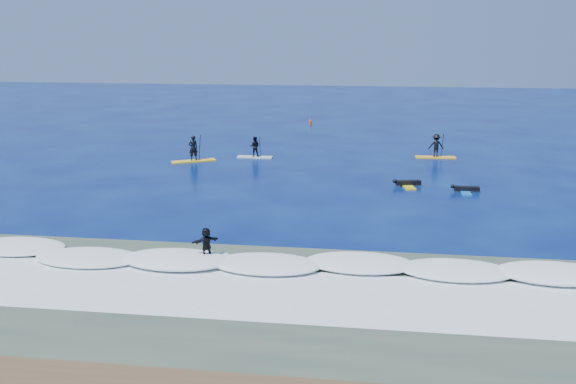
# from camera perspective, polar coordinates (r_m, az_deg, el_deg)

# --- Properties ---
(ground) EXTENTS (160.00, 160.00, 0.00)m
(ground) POSITION_cam_1_polar(r_m,az_deg,el_deg) (37.58, -0.80, -1.09)
(ground) COLOR #030D49
(ground) RESTS_ON ground
(shallow_water) EXTENTS (90.00, 13.00, 0.01)m
(shallow_water) POSITION_cam_1_polar(r_m,az_deg,el_deg) (24.61, -5.77, -9.72)
(shallow_water) COLOR #334537
(shallow_water) RESTS_ON ground
(breaking_wave) EXTENTS (40.00, 6.00, 0.30)m
(breaking_wave) POSITION_cam_1_polar(r_m,az_deg,el_deg) (28.22, -3.87, -6.46)
(breaking_wave) COLOR white
(breaking_wave) RESTS_ON ground
(whitewater) EXTENTS (34.00, 5.00, 0.02)m
(whitewater) POSITION_cam_1_polar(r_m,az_deg,el_deg) (25.51, -5.24, -8.83)
(whitewater) COLOR silver
(whitewater) RESTS_ON ground
(sup_paddler_left) EXTENTS (3.35, 2.39, 2.37)m
(sup_paddler_left) POSITION_cam_1_polar(r_m,az_deg,el_deg) (50.00, -8.41, 3.52)
(sup_paddler_left) COLOR yellow
(sup_paddler_left) RESTS_ON ground
(sup_paddler_center) EXTENTS (2.78, 0.70, 1.95)m
(sup_paddler_center) POSITION_cam_1_polar(r_m,az_deg,el_deg) (51.08, -2.97, 3.87)
(sup_paddler_center) COLOR silver
(sup_paddler_center) RESTS_ON ground
(sup_paddler_right) EXTENTS (3.19, 0.95, 2.21)m
(sup_paddler_right) POSITION_cam_1_polar(r_m,az_deg,el_deg) (52.25, 13.02, 3.91)
(sup_paddler_right) COLOR yellow
(sup_paddler_right) RESTS_ON ground
(prone_paddler_near) EXTENTS (1.86, 2.42, 0.49)m
(prone_paddler_near) POSITION_cam_1_polar(r_m,az_deg,el_deg) (42.59, 10.52, 0.75)
(prone_paddler_near) COLOR yellow
(prone_paddler_near) RESTS_ON ground
(prone_paddler_far) EXTENTS (1.79, 2.25, 0.47)m
(prone_paddler_far) POSITION_cam_1_polar(r_m,az_deg,el_deg) (41.88, 15.47, 0.22)
(prone_paddler_far) COLOR #1663AB
(prone_paddler_far) RESTS_ON ground
(wave_surfer) EXTENTS (1.93, 1.67, 1.46)m
(wave_surfer) POSITION_cam_1_polar(r_m,az_deg,el_deg) (28.36, -7.28, -4.67)
(wave_surfer) COLOR silver
(wave_surfer) RESTS_ON breaking_wave
(marker_buoy) EXTENTS (0.27, 0.27, 0.65)m
(marker_buoy) POSITION_cam_1_polar(r_m,az_deg,el_deg) (68.59, 1.99, 6.20)
(marker_buoy) COLOR #D04612
(marker_buoy) RESTS_ON ground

